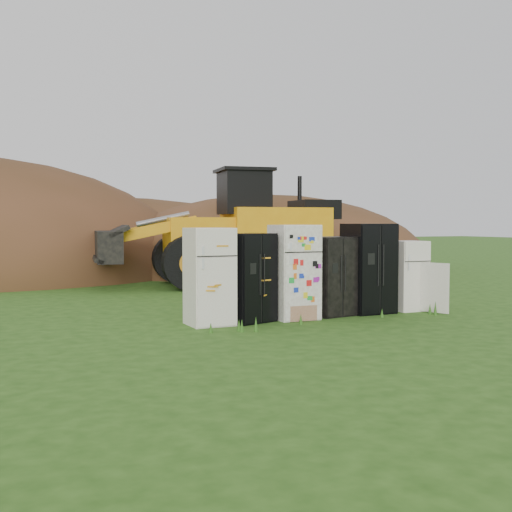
{
  "coord_description": "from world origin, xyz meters",
  "views": [
    {
      "loc": [
        -6.75,
        -11.51,
        1.97
      ],
      "look_at": [
        -0.41,
        2.0,
        1.19
      ],
      "focal_mm": 45.0,
      "sensor_mm": 36.0,
      "label": 1
    }
  ],
  "objects_px": {
    "fridge_black_side": "(248,278)",
    "fridge_dark_mid": "(331,276)",
    "fridge_sticker": "(294,272)",
    "fridge_leftmost": "(210,276)",
    "fridge_black_right": "(369,268)",
    "wheel_loader": "(215,227)",
    "fridge_open_door": "(408,276)"
  },
  "relations": [
    {
      "from": "fridge_black_side",
      "to": "fridge_dark_mid",
      "type": "relative_size",
      "value": 1.05
    },
    {
      "from": "fridge_sticker",
      "to": "fridge_black_side",
      "type": "bearing_deg",
      "value": 179.96
    },
    {
      "from": "fridge_leftmost",
      "to": "fridge_dark_mid",
      "type": "relative_size",
      "value": 1.12
    },
    {
      "from": "fridge_black_right",
      "to": "wheel_loader",
      "type": "distance_m",
      "value": 7.16
    },
    {
      "from": "fridge_leftmost",
      "to": "fridge_sticker",
      "type": "bearing_deg",
      "value": 0.22
    },
    {
      "from": "fridge_dark_mid",
      "to": "fridge_black_right",
      "type": "height_order",
      "value": "fridge_black_right"
    },
    {
      "from": "fridge_black_right",
      "to": "wheel_loader",
      "type": "bearing_deg",
      "value": 96.08
    },
    {
      "from": "fridge_dark_mid",
      "to": "wheel_loader",
      "type": "bearing_deg",
      "value": 80.77
    },
    {
      "from": "fridge_sticker",
      "to": "fridge_dark_mid",
      "type": "distance_m",
      "value": 0.94
    },
    {
      "from": "fridge_sticker",
      "to": "fridge_open_door",
      "type": "relative_size",
      "value": 1.23
    },
    {
      "from": "fridge_black_side",
      "to": "fridge_black_right",
      "type": "distance_m",
      "value": 2.9
    },
    {
      "from": "fridge_leftmost",
      "to": "fridge_black_right",
      "type": "xyz_separation_m",
      "value": [
        3.72,
        0.06,
        0.04
      ]
    },
    {
      "from": "fridge_black_right",
      "to": "wheel_loader",
      "type": "height_order",
      "value": "wheel_loader"
    },
    {
      "from": "fridge_leftmost",
      "to": "fridge_sticker",
      "type": "relative_size",
      "value": 0.97
    },
    {
      "from": "fridge_dark_mid",
      "to": "wheel_loader",
      "type": "height_order",
      "value": "wheel_loader"
    },
    {
      "from": "fridge_black_side",
      "to": "fridge_dark_mid",
      "type": "xyz_separation_m",
      "value": [
        1.95,
        0.04,
        -0.04
      ]
    },
    {
      "from": "fridge_black_right",
      "to": "wheel_loader",
      "type": "relative_size",
      "value": 0.26
    },
    {
      "from": "fridge_open_door",
      "to": "wheel_loader",
      "type": "xyz_separation_m",
      "value": [
        -1.82,
        7.11,
        1.05
      ]
    },
    {
      "from": "fridge_black_right",
      "to": "fridge_open_door",
      "type": "relative_size",
      "value": 1.25
    },
    {
      "from": "fridge_black_right",
      "to": "fridge_leftmost",
      "type": "bearing_deg",
      "value": -179.28
    },
    {
      "from": "fridge_black_right",
      "to": "wheel_loader",
      "type": "xyz_separation_m",
      "value": [
        -0.79,
        7.07,
        0.85
      ]
    },
    {
      "from": "fridge_black_right",
      "to": "fridge_black_side",
      "type": "bearing_deg",
      "value": -179.39
    },
    {
      "from": "fridge_sticker",
      "to": "fridge_open_door",
      "type": "distance_m",
      "value": 2.92
    },
    {
      "from": "fridge_black_right",
      "to": "fridge_sticker",
      "type": "bearing_deg",
      "value": -178.09
    },
    {
      "from": "fridge_leftmost",
      "to": "fridge_black_right",
      "type": "bearing_deg",
      "value": 1.42
    },
    {
      "from": "fridge_leftmost",
      "to": "fridge_dark_mid",
      "type": "height_order",
      "value": "fridge_leftmost"
    },
    {
      "from": "fridge_leftmost",
      "to": "fridge_black_right",
      "type": "height_order",
      "value": "fridge_black_right"
    },
    {
      "from": "fridge_leftmost",
      "to": "fridge_sticker",
      "type": "height_order",
      "value": "fridge_sticker"
    },
    {
      "from": "fridge_leftmost",
      "to": "fridge_open_door",
      "type": "bearing_deg",
      "value": 0.65
    },
    {
      "from": "fridge_leftmost",
      "to": "wheel_loader",
      "type": "xyz_separation_m",
      "value": [
        2.94,
        7.13,
        0.89
      ]
    },
    {
      "from": "fridge_leftmost",
      "to": "wheel_loader",
      "type": "height_order",
      "value": "wheel_loader"
    },
    {
      "from": "fridge_black_side",
      "to": "fridge_dark_mid",
      "type": "height_order",
      "value": "fridge_black_side"
    }
  ]
}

